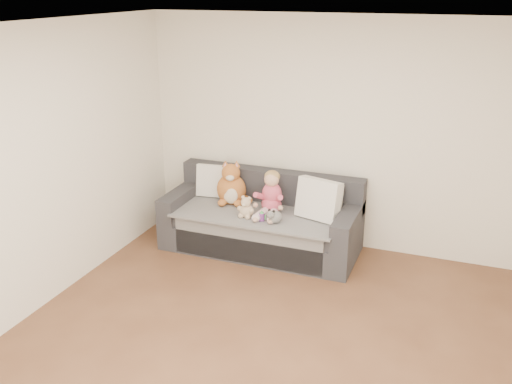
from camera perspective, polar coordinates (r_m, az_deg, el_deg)
room_shell at (r=4.50m, az=2.26°, el=-0.54°), size 5.00×5.00×5.00m
sofa at (r=6.53m, az=0.60°, el=-3.09°), size 2.20×0.94×0.85m
cushion_left at (r=6.84m, az=-4.17°, el=1.15°), size 0.44×0.24×0.40m
cushion_right_back at (r=6.33m, az=6.84°, el=-0.67°), size 0.41×0.23×0.37m
cushion_right_front at (r=6.19m, az=6.27°, el=-0.74°), size 0.52×0.34×0.46m
toddler at (r=6.31m, az=1.49°, el=-0.37°), size 0.35×0.50×0.49m
plush_cat at (r=6.61m, az=-2.47°, el=0.51°), size 0.43×0.41×0.53m
teddy_bear at (r=6.22m, az=-1.01°, el=-1.69°), size 0.20×0.15×0.25m
plush_cow at (r=6.09m, az=1.86°, el=-2.47°), size 0.14×0.21×0.17m
sippy_cup at (r=6.14m, az=0.57°, el=-2.38°), size 0.10×0.07×0.12m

